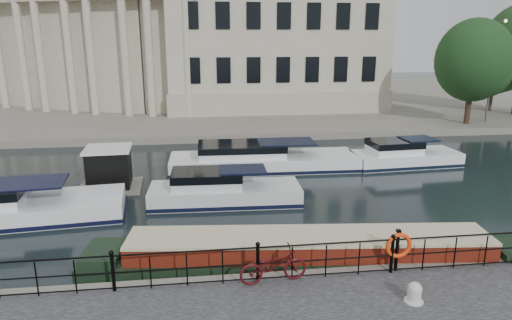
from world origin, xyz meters
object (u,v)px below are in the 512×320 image
at_px(bicycle, 273,266).
at_px(mooring_bollard, 414,293).
at_px(narrowboat, 309,258).
at_px(life_ring_post, 398,246).
at_px(harbour_hut, 110,170).

bearing_deg(bicycle, mooring_bollard, -120.09).
xyz_separation_m(bicycle, narrowboat, (1.45, 1.63, -0.70)).
xyz_separation_m(life_ring_post, harbour_hut, (-10.16, 10.69, -0.42)).
bearing_deg(mooring_bollard, life_ring_post, 81.87).
height_order(bicycle, life_ring_post, life_ring_post).
xyz_separation_m(mooring_bollard, life_ring_post, (0.23, 1.61, 0.56)).
bearing_deg(bicycle, life_ring_post, -95.40).
bearing_deg(narrowboat, life_ring_post, -27.12).
xyz_separation_m(bicycle, harbour_hut, (-6.40, 10.83, -0.11)).
distance_m(bicycle, harbour_hut, 12.58).
distance_m(mooring_bollard, harbour_hut, 15.81).
bearing_deg(harbour_hut, bicycle, -62.51).
bearing_deg(narrowboat, bicycle, -126.04).
bearing_deg(harbour_hut, life_ring_post, -49.55).
relative_size(bicycle, mooring_bollard, 3.47).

